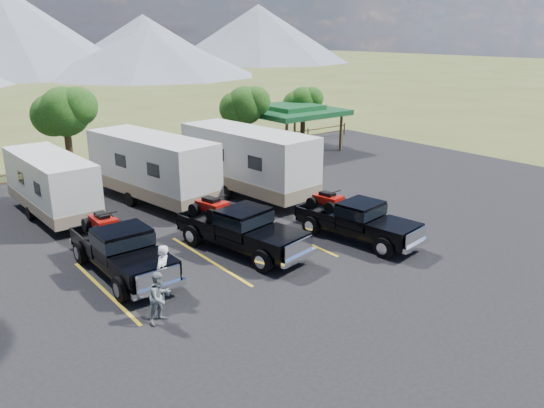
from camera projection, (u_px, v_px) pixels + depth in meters
ground at (322, 284)px, 17.92m from camera, size 320.00×320.00×0.00m
asphalt_lot at (268, 256)px, 20.15m from camera, size 44.00×34.00×0.04m
stall_lines at (252, 247)px, 20.89m from camera, size 12.12×5.50×0.01m
tree_ne_a at (245, 106)px, 34.81m from camera, size 3.11×2.92×4.76m
tree_ne_b at (303, 102)px, 39.20m from camera, size 2.77×2.59×4.27m
tree_north at (64, 112)px, 29.71m from camera, size 3.46×3.24×5.25m
rail_fence at (139, 159)px, 32.71m from camera, size 36.12×0.12×1.00m
pavilion at (291, 111)px, 37.39m from camera, size 6.20×6.20×3.22m
rig_left at (121, 248)px, 18.43m from camera, size 2.04×5.73×1.91m
rig_center at (240, 228)px, 20.33m from camera, size 2.89×6.05×1.94m
rig_right at (356, 219)px, 21.45m from camera, size 2.54×5.64×1.82m
trailer_left at (51, 185)px, 23.86m from camera, size 2.33×8.25×2.87m
trailer_center at (152, 168)px, 25.86m from camera, size 3.61×9.60×3.32m
trailer_right at (248, 162)px, 26.90m from camera, size 3.27×9.90×3.43m
person_a at (163, 272)px, 16.63m from camera, size 0.78×0.75×1.80m
person_b at (160, 297)px, 15.33m from camera, size 0.90×0.78×1.57m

